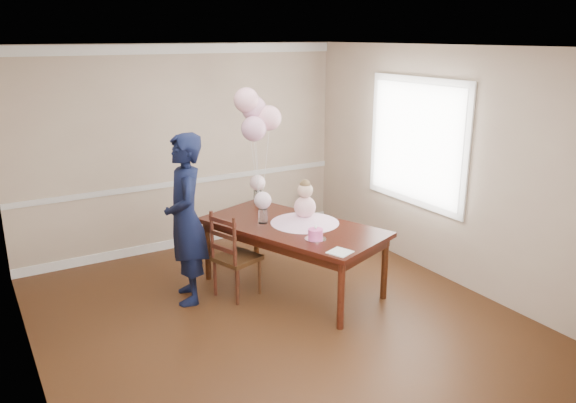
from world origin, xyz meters
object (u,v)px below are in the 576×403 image
at_px(dining_chair_seat, 237,258).
at_px(dining_table_top, 293,227).
at_px(woman, 186,219).
at_px(birthday_cake, 315,234).

bearing_deg(dining_chair_seat, dining_table_top, -34.74).
height_order(dining_table_top, woman, woman).
bearing_deg(dining_table_top, birthday_cake, -113.96).
bearing_deg(woman, birthday_cake, 66.58).
relative_size(birthday_cake, woman, 0.08).
bearing_deg(birthday_cake, dining_chair_seat, 130.68).
distance_m(dining_table_top, birthday_cake, 0.51).
height_order(dining_table_top, dining_chair_seat, dining_table_top).
bearing_deg(dining_chair_seat, woman, 141.89).
bearing_deg(woman, dining_chair_seat, 85.43).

